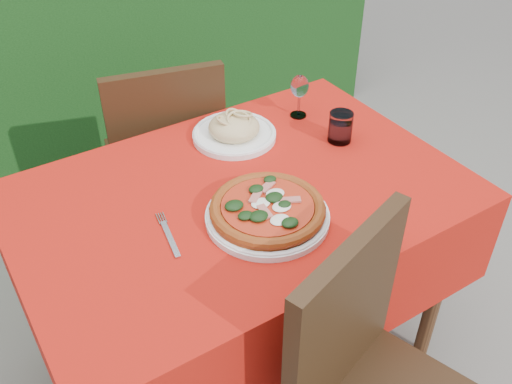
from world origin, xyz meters
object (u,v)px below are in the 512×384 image
pasta_plate (234,130)px  wine_glass (300,88)px  water_glass (340,129)px  fork (170,239)px  pizza_plate (267,211)px  chair_far (166,154)px

pasta_plate → wine_glass: 0.27m
water_glass → fork: water_glass is taller
pizza_plate → wine_glass: 0.56m
pizza_plate → pasta_plate: 0.42m
chair_far → fork: 0.77m
chair_far → pizza_plate: (-0.03, -0.74, 0.25)m
fork → wine_glass: bearing=37.6°
wine_glass → fork: (-0.64, -0.33, -0.10)m
chair_far → fork: (-0.29, -0.68, 0.23)m
chair_far → pasta_plate: size_ratio=3.40×
pasta_plate → wine_glass: bearing=0.5°
pizza_plate → pasta_plate: bearing=71.3°
chair_far → pasta_plate: chair_far is taller
pasta_plate → wine_glass: (0.26, 0.00, 0.08)m
wine_glass → fork: bearing=-152.7°
pizza_plate → pasta_plate: (0.13, 0.40, -0.00)m
wine_glass → fork: 0.73m
pizza_plate → fork: 0.26m
chair_far → fork: bearing=80.2°
pizza_plate → water_glass: water_glass is taller
pizza_plate → water_glass: (0.41, 0.20, 0.02)m
wine_glass → water_glass: bearing=-84.8°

